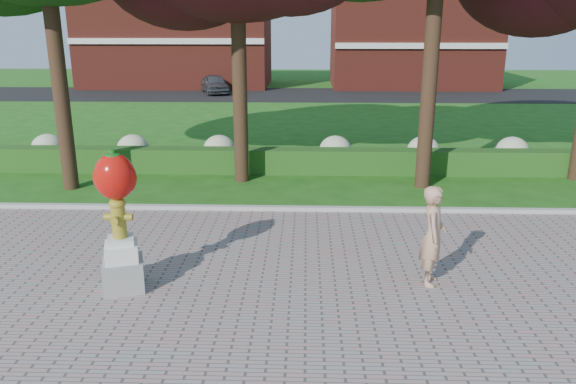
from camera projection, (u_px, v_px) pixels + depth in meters
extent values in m
plane|color=#1F5515|center=(306.00, 258.00, 11.76)|extent=(100.00, 100.00, 0.00)
cube|color=gray|center=(305.00, 370.00, 7.92)|extent=(40.00, 14.00, 0.04)
cube|color=#ADADA5|center=(306.00, 209.00, 14.61)|extent=(40.00, 0.18, 0.15)
cube|color=#144615|center=(306.00, 161.00, 18.34)|extent=(24.00, 0.70, 0.80)
ellipsoid|color=#BDC193|center=(48.00, 148.00, 19.53)|extent=(1.10, 1.10, 0.99)
ellipsoid|color=#BDC193|center=(133.00, 149.00, 19.44)|extent=(1.10, 1.10, 0.99)
ellipsoid|color=#BDC193|center=(219.00, 149.00, 19.34)|extent=(1.10, 1.10, 0.99)
ellipsoid|color=#BDC193|center=(335.00, 150.00, 19.22)|extent=(1.10, 1.10, 0.99)
ellipsoid|color=#BDC193|center=(423.00, 151.00, 19.13)|extent=(1.10, 1.10, 0.99)
ellipsoid|color=#BDC193|center=(512.00, 151.00, 19.04)|extent=(1.10, 1.10, 0.99)
cube|color=black|center=(306.00, 95.00, 38.55)|extent=(50.00, 8.00, 0.02)
cube|color=maroon|center=(178.00, 40.00, 43.59)|extent=(14.00, 8.00, 7.00)
cube|color=maroon|center=(411.00, 44.00, 43.12)|extent=(12.00, 8.00, 6.40)
cylinder|color=black|center=(58.00, 74.00, 15.78)|extent=(0.44, 0.44, 6.72)
cylinder|color=black|center=(240.00, 81.00, 16.67)|extent=(0.44, 0.44, 6.16)
cylinder|color=black|center=(431.00, 63.00, 15.86)|extent=(0.44, 0.44, 7.28)
cube|color=gray|center=(124.00, 274.00, 10.25)|extent=(0.88, 0.88, 0.57)
cube|color=silver|center=(122.00, 252.00, 10.12)|extent=(0.71, 0.71, 0.32)
cube|color=silver|center=(121.00, 240.00, 10.06)|extent=(0.57, 0.57, 0.11)
cylinder|color=olive|center=(119.00, 221.00, 9.95)|extent=(0.25, 0.25, 0.64)
ellipsoid|color=olive|center=(117.00, 203.00, 9.86)|extent=(0.30, 0.30, 0.21)
cylinder|color=olive|center=(108.00, 217.00, 9.93)|extent=(0.14, 0.13, 0.13)
cylinder|color=olive|center=(129.00, 217.00, 9.92)|extent=(0.14, 0.13, 0.13)
cylinder|color=olive|center=(115.00, 220.00, 9.77)|extent=(0.14, 0.14, 0.14)
cylinder|color=olive|center=(117.00, 199.00, 9.83)|extent=(0.09, 0.09, 0.06)
ellipsoid|color=red|center=(115.00, 177.00, 9.71)|extent=(0.72, 0.64, 0.83)
ellipsoid|color=red|center=(103.00, 178.00, 9.73)|extent=(0.35, 0.35, 0.53)
ellipsoid|color=red|center=(127.00, 178.00, 9.71)|extent=(0.35, 0.35, 0.53)
cylinder|color=#145815|center=(113.00, 153.00, 9.60)|extent=(0.11, 0.11, 0.14)
ellipsoid|color=#145815|center=(113.00, 155.00, 9.61)|extent=(0.27, 0.27, 0.09)
imported|color=tan|center=(433.00, 236.00, 10.29)|extent=(0.59, 0.77, 1.89)
imported|color=#44484C|center=(215.00, 84.00, 39.03)|extent=(2.72, 4.13, 1.31)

